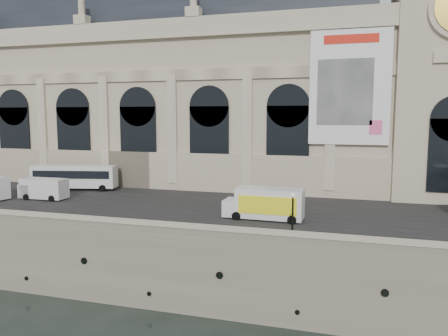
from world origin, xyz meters
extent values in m
plane|color=black|center=(0.00, 0.00, 0.00)|extent=(260.00, 260.00, 0.00)
cube|color=gray|center=(0.00, 35.00, 3.00)|extent=(160.00, 70.00, 6.00)
cube|color=#2D2D2D|center=(0.00, 14.00, 6.03)|extent=(160.00, 24.00, 0.06)
cube|color=gray|center=(0.00, 0.60, 6.55)|extent=(160.00, 1.20, 1.10)
cube|color=beige|center=(0.00, 0.60, 7.15)|extent=(160.00, 1.40, 0.12)
cube|color=#C2B795|center=(-6.00, 31.00, 17.00)|extent=(68.00, 18.00, 22.00)
cube|color=beige|center=(-6.00, 21.85, 8.50)|extent=(68.60, 0.40, 5.00)
cube|color=beige|center=(-6.00, 21.70, 26.80)|extent=(69.00, 0.80, 2.40)
cube|color=beige|center=(-6.00, 21.85, 21.00)|extent=(68.00, 0.30, 1.40)
cube|color=#272E35|center=(-6.00, 31.00, 31.00)|extent=(64.00, 15.00, 6.00)
cube|color=black|center=(-24.00, 21.82, 12.50)|extent=(5.20, 0.25, 9.00)
cylinder|color=black|center=(-24.00, 21.82, 17.00)|extent=(5.20, 0.25, 5.20)
cube|color=beige|center=(-19.00, 21.75, 14.00)|extent=(1.20, 0.50, 14.00)
cube|color=black|center=(-14.00, 21.82, 12.50)|extent=(5.20, 0.25, 9.00)
cylinder|color=black|center=(-14.00, 21.82, 17.00)|extent=(5.20, 0.25, 5.20)
cube|color=beige|center=(-9.00, 21.75, 14.00)|extent=(1.20, 0.50, 14.00)
cube|color=black|center=(-4.00, 21.82, 12.50)|extent=(5.20, 0.25, 9.00)
cylinder|color=black|center=(-4.00, 21.82, 17.00)|extent=(5.20, 0.25, 5.20)
cube|color=beige|center=(1.00, 21.75, 14.00)|extent=(1.20, 0.50, 14.00)
cube|color=black|center=(6.00, 21.82, 12.50)|extent=(5.20, 0.25, 9.00)
cylinder|color=black|center=(6.00, 21.82, 17.00)|extent=(5.20, 0.25, 5.20)
cube|color=beige|center=(11.00, 21.75, 14.00)|extent=(1.20, 0.50, 14.00)
cube|color=black|center=(16.00, 21.82, 12.50)|extent=(5.20, 0.25, 9.00)
cylinder|color=black|center=(16.00, 21.82, 17.00)|extent=(5.20, 0.25, 5.20)
cube|color=beige|center=(21.00, 21.75, 14.00)|extent=(1.20, 0.50, 14.00)
cube|color=white|center=(23.00, 21.55, 19.00)|extent=(9.00, 0.35, 13.00)
cube|color=red|center=(23.00, 21.35, 24.40)|extent=(6.00, 0.06, 1.00)
cube|color=gray|center=(22.50, 21.35, 18.50)|extent=(6.20, 0.06, 7.50)
cube|color=#F05492|center=(26.00, 21.35, 14.50)|extent=(1.40, 0.06, 1.60)
cube|color=#C2B795|center=(34.00, 28.00, 21.00)|extent=(12.00, 14.00, 30.00)
cube|color=silver|center=(-11.62, 18.25, 7.85)|extent=(11.31, 4.63, 2.86)
cube|color=black|center=(-17.05, 17.06, 8.12)|extent=(0.53, 2.09, 1.11)
cube|color=black|center=(-11.36, 17.09, 8.21)|extent=(9.93, 2.25, 1.02)
cube|color=black|center=(-11.87, 19.42, 8.21)|extent=(9.93, 2.25, 1.02)
cylinder|color=black|center=(-15.43, 16.24, 6.46)|extent=(0.96, 0.47, 0.92)
cylinder|color=black|center=(-15.92, 18.49, 6.46)|extent=(0.96, 0.47, 0.92)
cylinder|color=black|center=(-7.31, 18.02, 6.46)|extent=(0.96, 0.47, 0.92)
cylinder|color=black|center=(-7.81, 20.27, 6.46)|extent=(0.96, 0.47, 0.92)
cylinder|color=black|center=(-15.53, 10.36, 6.41)|extent=(0.87, 0.45, 0.83)
cube|color=silver|center=(-11.04, 11.59, 7.34)|extent=(5.39, 2.16, 2.28)
cube|color=silver|center=(-13.19, 11.56, 6.99)|extent=(1.53, 2.11, 1.59)
cube|color=black|center=(-13.75, 11.56, 7.54)|extent=(0.08, 1.79, 0.79)
cylinder|color=black|center=(-12.75, 10.53, 6.38)|extent=(0.76, 0.26, 0.75)
cylinder|color=black|center=(-12.77, 12.61, 6.38)|extent=(0.76, 0.26, 0.75)
cylinder|color=black|center=(-9.31, 10.57, 6.38)|extent=(0.76, 0.26, 0.75)
cylinder|color=black|center=(-9.34, 12.66, 6.38)|extent=(0.76, 0.26, 0.75)
cube|color=silver|center=(16.20, 9.04, 7.62)|extent=(6.35, 2.57, 2.83)
cube|color=yellow|center=(16.17, 7.81, 7.62)|extent=(5.45, 0.20, 1.68)
cube|color=red|center=(16.17, 7.81, 7.62)|extent=(3.14, 0.12, 0.63)
cube|color=silver|center=(12.64, 9.13, 7.00)|extent=(1.73, 2.35, 1.57)
cylinder|color=black|center=(13.24, 7.91, 6.42)|extent=(0.85, 0.31, 0.84)
cylinder|color=black|center=(13.30, 10.32, 6.42)|extent=(0.85, 0.31, 0.84)
cylinder|color=black|center=(18.48, 7.78, 6.42)|extent=(0.85, 0.31, 0.84)
cylinder|color=black|center=(18.54, 10.19, 6.42)|extent=(0.85, 0.31, 0.84)
cylinder|color=black|center=(19.23, 2.28, 6.18)|extent=(0.40, 0.40, 0.36)
cylinder|color=black|center=(19.23, 2.28, 7.81)|extent=(0.15, 0.15, 3.63)
sphere|color=beige|center=(19.23, 2.28, 9.72)|extent=(0.40, 0.40, 0.40)
camera|label=1|loc=(23.41, -31.00, 15.82)|focal=35.00mm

